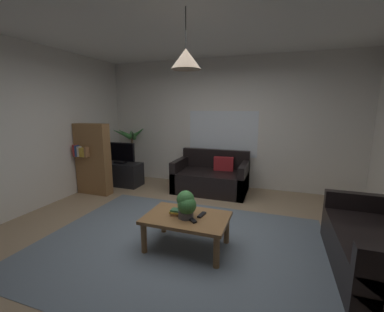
% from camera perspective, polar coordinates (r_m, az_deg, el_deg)
% --- Properties ---
extents(floor, '(5.41, 4.90, 0.02)m').
position_cam_1_polar(floor, '(3.50, -1.71, -18.21)').
color(floor, '#9E8466').
rests_on(floor, ground).
extents(rug, '(3.52, 2.70, 0.01)m').
position_cam_1_polar(rug, '(3.33, -3.02, -19.57)').
color(rug, slate).
rests_on(rug, ground).
extents(wall_back, '(5.53, 0.06, 2.73)m').
position_cam_1_polar(wall_back, '(5.46, 7.66, 7.34)').
color(wall_back, silver).
rests_on(wall_back, ground).
extents(wall_left, '(0.06, 4.90, 2.73)m').
position_cam_1_polar(wall_left, '(4.80, -34.16, 5.08)').
color(wall_left, silver).
rests_on(wall_left, ground).
extents(ceiling, '(5.41, 4.90, 0.02)m').
position_cam_1_polar(ceiling, '(3.23, -2.03, 29.71)').
color(ceiling, white).
extents(window_pane, '(1.49, 0.01, 0.97)m').
position_cam_1_polar(window_pane, '(5.45, 6.98, 5.07)').
color(window_pane, white).
extents(couch_under_window, '(1.45, 0.88, 0.82)m').
position_cam_1_polar(couch_under_window, '(5.16, 4.43, -5.08)').
color(couch_under_window, black).
rests_on(couch_under_window, ground).
extents(coffee_table, '(1.00, 0.65, 0.41)m').
position_cam_1_polar(coffee_table, '(3.12, -1.24, -14.66)').
color(coffee_table, olive).
rests_on(coffee_table, ground).
extents(book_on_table_0, '(0.16, 0.13, 0.03)m').
position_cam_1_polar(book_on_table_0, '(3.13, -3.44, -13.04)').
color(book_on_table_0, '#99663F').
rests_on(book_on_table_0, coffee_table).
extents(book_on_table_1, '(0.16, 0.10, 0.02)m').
position_cam_1_polar(book_on_table_1, '(3.11, -3.61, -12.70)').
color(book_on_table_1, gold).
rests_on(book_on_table_1, coffee_table).
extents(book_on_table_2, '(0.15, 0.10, 0.02)m').
position_cam_1_polar(book_on_table_2, '(3.11, -3.39, -12.27)').
color(book_on_table_2, '#387247').
rests_on(book_on_table_2, coffee_table).
extents(remote_on_table_0, '(0.15, 0.15, 0.02)m').
position_cam_1_polar(remote_on_table_0, '(2.98, -0.03, -14.35)').
color(remote_on_table_0, black).
rests_on(remote_on_table_0, coffee_table).
extents(remote_on_table_1, '(0.07, 0.17, 0.02)m').
position_cam_1_polar(remote_on_table_1, '(3.11, 2.23, -13.27)').
color(remote_on_table_1, black).
rests_on(remote_on_table_1, coffee_table).
extents(potted_plant_on_table, '(0.24, 0.24, 0.32)m').
position_cam_1_polar(potted_plant_on_table, '(3.00, -1.33, -10.87)').
color(potted_plant_on_table, '#4C4C51').
rests_on(potted_plant_on_table, coffee_table).
extents(tv_stand, '(0.90, 0.44, 0.50)m').
position_cam_1_polar(tv_stand, '(5.78, -15.81, -3.96)').
color(tv_stand, black).
rests_on(tv_stand, ground).
extents(tv, '(0.72, 0.16, 0.46)m').
position_cam_1_polar(tv, '(5.67, -16.19, 0.71)').
color(tv, black).
rests_on(tv, tv_stand).
extents(potted_palm_corner, '(0.72, 0.78, 1.30)m').
position_cam_1_polar(potted_palm_corner, '(6.10, -13.44, 0.20)').
color(potted_palm_corner, '#4C4C51').
rests_on(potted_palm_corner, ground).
extents(bookshelf_corner, '(0.70, 0.31, 1.40)m').
position_cam_1_polar(bookshelf_corner, '(5.30, -21.74, -0.61)').
color(bookshelf_corner, olive).
rests_on(bookshelf_corner, ground).
extents(pendant_lamp, '(0.33, 0.33, 0.62)m').
position_cam_1_polar(pendant_lamp, '(2.86, -1.41, 21.30)').
color(pendant_lamp, black).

